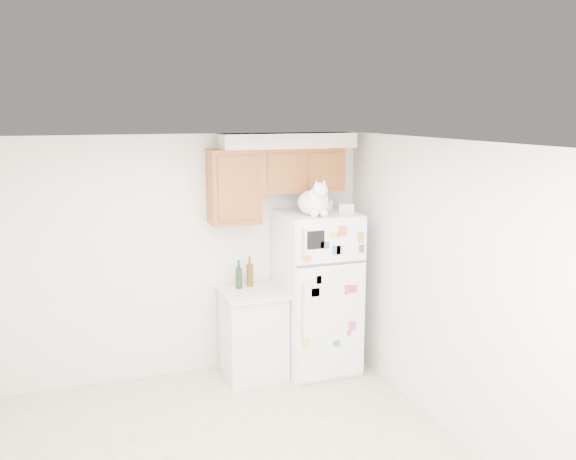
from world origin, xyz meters
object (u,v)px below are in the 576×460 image
storage_box_back (322,205)px  bottle_amber (250,271)px  storage_box_front (346,208)px  bottle_green (239,274)px  refrigerator (318,292)px  base_counter (253,333)px  cat (315,201)px

storage_box_back → bottle_amber: storage_box_back is taller
storage_box_front → bottle_amber: 1.20m
bottle_green → refrigerator: bearing=-13.0°
base_counter → bottle_green: bottle_green is taller
cat → bottle_green: bearing=154.8°
refrigerator → bottle_amber: refrigerator is taller
cat → bottle_amber: cat is taller
base_counter → cat: cat is taller
cat → storage_box_front: 0.40m
cat → storage_box_back: 0.36m
refrigerator → bottle_green: refrigerator is taller
base_counter → cat: bearing=-20.4°
refrigerator → storage_box_front: (0.28, -0.08, 0.89)m
base_counter → cat: (0.59, -0.22, 1.38)m
refrigerator → bottle_green: bearing=167.0°
storage_box_back → bottle_amber: 1.03m
base_counter → bottle_green: 0.63m
base_counter → bottle_green: (-0.11, 0.11, 0.61)m
refrigerator → storage_box_back: size_ratio=9.44×
refrigerator → bottle_amber: bearing=160.8°
base_counter → storage_box_back: 1.51m
refrigerator → storage_box_front: size_ratio=11.33×
bottle_amber → storage_box_back: bearing=-7.2°
base_counter → storage_box_back: size_ratio=5.11×
storage_box_front → refrigerator: bearing=-172.5°
bottle_amber → storage_box_front: bearing=-18.1°
bottle_green → bottle_amber: 0.14m
storage_box_back → storage_box_front: storage_box_back is taller
bottle_green → base_counter: bearing=-44.7°
refrigerator → cat: bearing=-123.6°
base_counter → storage_box_back: (0.79, 0.06, 1.29)m
base_counter → bottle_amber: bearing=83.2°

